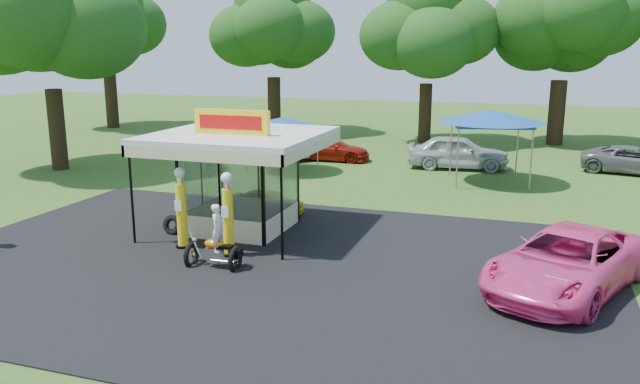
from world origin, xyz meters
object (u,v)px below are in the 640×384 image
(gas_pump_left, at_px, (182,210))
(bg_car_b, at_px, (330,149))
(tent_west, at_px, (282,123))
(a_frame_sign, at_px, (559,296))
(pink_sedan, at_px, (567,262))
(motorcycle, at_px, (216,243))
(bg_car_d, at_px, (633,160))
(kiosk_car, at_px, (267,202))
(bg_car_a, at_px, (275,144))
(gas_station_kiosk, at_px, (240,179))
(gas_pump_right, at_px, (228,217))
(bg_car_c, at_px, (458,152))
(tent_east, at_px, (491,117))

(gas_pump_left, distance_m, bg_car_b, 16.48)
(gas_pump_left, xyz_separation_m, tent_west, (-1.76, 12.51, 1.26))
(gas_pump_left, xyz_separation_m, a_frame_sign, (10.95, -1.65, -0.73))
(pink_sedan, bearing_deg, motorcycle, -147.78)
(bg_car_d, distance_m, tent_west, 17.64)
(kiosk_car, xyz_separation_m, bg_car_b, (-1.31, 11.82, 0.16))
(kiosk_car, height_order, bg_car_a, bg_car_a)
(bg_car_a, bearing_deg, gas_station_kiosk, -126.84)
(motorcycle, distance_m, tent_west, 14.36)
(bg_car_d, bearing_deg, bg_car_a, 105.53)
(gas_pump_left, relative_size, gas_pump_right, 1.00)
(gas_pump_left, bearing_deg, bg_car_c, 68.07)
(bg_car_a, height_order, bg_car_b, bg_car_a)
(pink_sedan, relative_size, bg_car_d, 1.18)
(bg_car_a, bearing_deg, motorcycle, -127.46)
(tent_west, bearing_deg, kiosk_car, -71.68)
(bg_car_d, bearing_deg, tent_east, 135.30)
(a_frame_sign, bearing_deg, bg_car_a, 152.37)
(pink_sedan, xyz_separation_m, bg_car_a, (-14.93, 16.21, 0.00))
(gas_pump_left, xyz_separation_m, bg_car_d, (14.98, 17.74, -0.57))
(motorcycle, relative_size, tent_east, 0.40)
(bg_car_b, bearing_deg, gas_pump_left, 178.93)
(pink_sedan, relative_size, tent_west, 1.45)
(gas_station_kiosk, distance_m, tent_east, 13.14)
(gas_pump_right, distance_m, motorcycle, 1.16)
(pink_sedan, relative_size, bg_car_b, 1.30)
(tent_east, bearing_deg, gas_station_kiosk, -124.64)
(bg_car_d, distance_m, tent_east, 8.45)
(motorcycle, bearing_deg, bg_car_d, 53.51)
(pink_sedan, bearing_deg, a_frame_sign, -73.23)
(pink_sedan, bearing_deg, tent_east, 126.27)
(bg_car_c, bearing_deg, a_frame_sign, -172.58)
(gas_pump_right, bearing_deg, gas_station_kiosk, 108.12)
(gas_pump_right, xyz_separation_m, bg_car_a, (-5.47, 16.54, -0.44))
(tent_east, bearing_deg, bg_car_d, 34.14)
(motorcycle, distance_m, tent_east, 15.99)
(gas_station_kiosk, xyz_separation_m, tent_east, (7.43, 10.76, 1.28))
(gas_pump_left, bearing_deg, gas_station_kiosk, 70.95)
(a_frame_sign, bearing_deg, tent_west, 154.99)
(motorcycle, height_order, a_frame_sign, motorcycle)
(gas_station_kiosk, relative_size, pink_sedan, 0.94)
(gas_station_kiosk, distance_m, bg_car_a, 14.65)
(gas_pump_left, distance_m, bg_car_a, 16.74)
(bg_car_d, bearing_deg, tent_west, 118.51)
(a_frame_sign, relative_size, bg_car_a, 0.21)
(pink_sedan, relative_size, bg_car_c, 1.12)
(gas_pump_right, bearing_deg, bg_car_d, 53.55)
(bg_car_d, height_order, tent_east, tent_east)
(gas_pump_left, distance_m, tent_east, 15.67)
(motorcycle, bearing_deg, gas_pump_right, 96.25)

